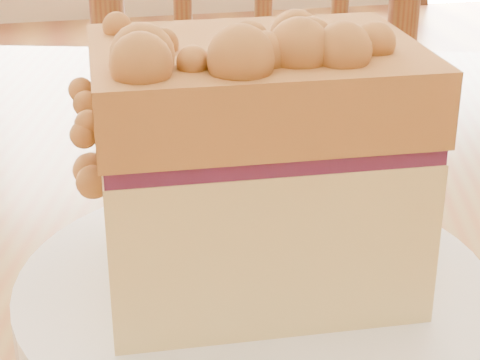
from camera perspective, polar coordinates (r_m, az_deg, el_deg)
The scene contains 3 objects.
cafe_chair_main at distance 1.16m, azimuth -0.80°, elevation -0.78°, with size 0.45×0.45×0.94m.
plate at distance 0.38m, azimuth 0.98°, elevation -7.93°, with size 0.22×0.22×0.02m.
cake_slice at distance 0.35m, azimuth 0.87°, elevation 1.56°, with size 0.15×0.10×0.13m.
Camera 1 is at (-0.11, -0.21, 0.96)m, focal length 62.00 mm.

